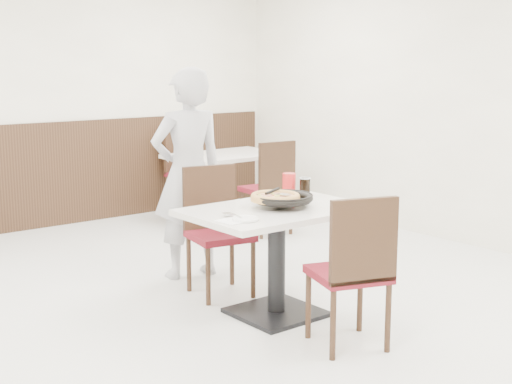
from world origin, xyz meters
TOP-DOWN VIEW (x-y plane):
  - floor at (0.00, 0.00)m, footprint 7.00×7.00m
  - wall_back at (0.00, 3.50)m, footprint 6.00×0.04m
  - wall_right at (3.00, 0.00)m, footprint 0.04×7.00m
  - wainscot_back at (0.00, 3.48)m, footprint 5.90×0.03m
  - main_table at (0.33, -0.06)m, footprint 1.24×0.86m
  - chair_near at (0.32, -0.74)m, footprint 0.54×0.54m
  - chair_far at (0.28, 0.53)m, footprint 0.49×0.49m
  - trivet at (0.38, -0.05)m, footprint 0.13×0.13m
  - pizza_pan at (0.36, -0.07)m, footprint 0.39×0.39m
  - pizza at (0.32, -0.05)m, footprint 0.35×0.35m
  - pizza_server at (0.36, -0.10)m, footprint 0.08×0.09m
  - napkin at (-0.15, -0.21)m, footprint 0.18×0.18m
  - side_plate at (-0.08, -0.23)m, footprint 0.17×0.17m
  - fork at (-0.08, -0.15)m, footprint 0.05×0.14m
  - cola_glass at (0.75, 0.12)m, footprint 0.08×0.08m
  - red_cup at (0.71, 0.25)m, footprint 0.10×0.10m
  - diner_person at (0.37, 1.08)m, footprint 0.66×0.48m
  - bg_table_right at (1.77, 2.47)m, footprint 1.20×0.80m
  - bg_chair_right_near at (1.79, 1.83)m, footprint 0.45×0.45m
  - bg_chair_right_far at (1.75, 3.17)m, footprint 0.51×0.51m

SIDE VIEW (x-z plane):
  - floor at x=0.00m, z-range 0.00..0.00m
  - main_table at x=0.33m, z-range 0.00..0.75m
  - bg_table_right at x=1.77m, z-range 0.00..0.75m
  - chair_near at x=0.32m, z-range 0.00..0.95m
  - chair_far at x=0.28m, z-range 0.00..0.95m
  - bg_chair_right_near at x=1.79m, z-range 0.00..0.95m
  - bg_chair_right_far at x=1.75m, z-range 0.00..0.95m
  - wainscot_back at x=0.00m, z-range 0.00..1.10m
  - napkin at x=-0.15m, z-range 0.75..0.75m
  - side_plate at x=-0.08m, z-range 0.75..0.77m
  - trivet at x=0.38m, z-range 0.75..0.79m
  - fork at x=-0.08m, z-range 0.77..0.77m
  - pizza_pan at x=0.36m, z-range 0.79..0.80m
  - pizza at x=0.32m, z-range 0.80..0.82m
  - cola_glass at x=0.75m, z-range 0.75..0.88m
  - red_cup at x=0.71m, z-range 0.75..0.91m
  - diner_person at x=0.37m, z-range 0.00..1.68m
  - pizza_server at x=0.36m, z-range 0.84..0.84m
  - wall_back at x=0.00m, z-range 0.00..2.80m
  - wall_right at x=3.00m, z-range 0.00..2.80m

